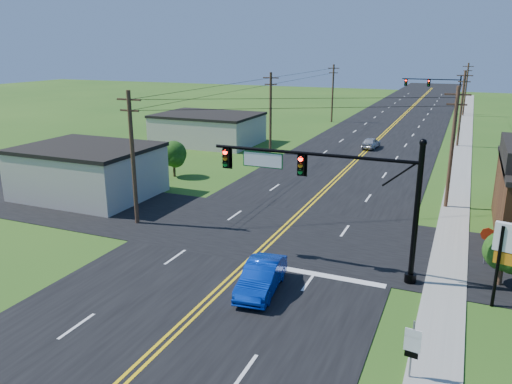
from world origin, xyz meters
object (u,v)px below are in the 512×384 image
at_px(route_sign, 412,346).
at_px(signal_mast_main, 329,185).
at_px(blue_car, 261,278).
at_px(signal_mast_far, 434,88).
at_px(stop_sign, 487,238).

bearing_deg(route_sign, signal_mast_main, 131.23).
bearing_deg(signal_mast_main, blue_car, -119.77).
bearing_deg(route_sign, signal_mast_far, 101.35).
bearing_deg(stop_sign, route_sign, -104.07).
height_order(signal_mast_far, route_sign, signal_mast_far).
bearing_deg(route_sign, blue_car, 158.79).
xyz_separation_m(blue_car, stop_sign, (10.20, 7.85, 0.81)).
height_order(signal_mast_far, blue_car, signal_mast_far).
relative_size(signal_mast_main, stop_sign, 5.24).
height_order(blue_car, route_sign, route_sign).
relative_size(signal_mast_main, route_sign, 4.77).
height_order(signal_mast_main, signal_mast_far, same).
relative_size(signal_mast_main, signal_mast_far, 1.03).
bearing_deg(blue_car, route_sign, -35.28).
height_order(signal_mast_far, stop_sign, signal_mast_far).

